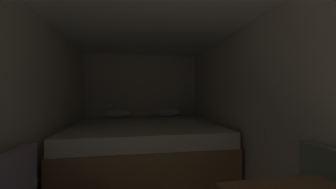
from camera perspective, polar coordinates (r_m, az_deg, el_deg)
wall_back at (r=4.47m, az=-7.42°, el=-2.34°), size 2.52×0.05×2.14m
wall_left at (r=2.36m, az=-36.00°, el=-4.78°), size 0.05×4.65×2.14m
wall_right at (r=2.57m, az=24.13°, el=-4.35°), size 0.05×4.65×2.14m
ceiling_slab at (r=2.30m, az=-4.59°, el=22.95°), size 2.52×4.65×0.05m
bed at (r=3.47m, az=-6.56°, el=-14.36°), size 2.30×2.10×0.96m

